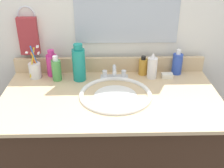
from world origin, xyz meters
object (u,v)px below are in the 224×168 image
at_px(hand_towel, 28,36).
at_px(cup_white_ceramic, 35,69).
at_px(bottle_soap_pink, 52,64).
at_px(bottle_toner_green, 56,70).
at_px(soap_bar, 167,76).
at_px(faucet, 114,74).
at_px(bottle_lotion_white, 152,67).
at_px(bottle_shampoo_blue, 177,63).
at_px(bottle_mouthwash_teal, 79,64).
at_px(bottle_oil_amber, 143,66).

distance_m(hand_towel, cup_white_ceramic, 0.20).
distance_m(bottle_soap_pink, cup_white_ceramic, 0.10).
relative_size(bottle_toner_green, soap_bar, 2.31).
xyz_separation_m(faucet, soap_bar, (0.31, 0.01, -0.02)).
xyz_separation_m(faucet, bottle_toner_green, (-0.33, -0.01, 0.04)).
height_order(bottle_lotion_white, bottle_shampoo_blue, bottle_lotion_white).
bearing_deg(bottle_soap_pink, soap_bar, -4.03).
height_order(bottle_toner_green, cup_white_ceramic, cup_white_ceramic).
xyz_separation_m(bottle_shampoo_blue, bottle_toner_green, (-0.70, -0.07, 0.00)).
height_order(bottle_soap_pink, bottle_mouthwash_teal, bottle_mouthwash_teal).
relative_size(bottle_soap_pink, bottle_mouthwash_teal, 0.73).
distance_m(bottle_toner_green, bottle_mouthwash_teal, 0.13).
height_order(faucet, bottle_mouthwash_teal, bottle_mouthwash_teal).
distance_m(bottle_shampoo_blue, soap_bar, 0.10).
bearing_deg(bottle_oil_amber, hand_towel, 174.34).
height_order(hand_towel, bottle_mouthwash_teal, hand_towel).
relative_size(bottle_lotion_white, soap_bar, 2.41).
relative_size(bottle_soap_pink, bottle_oil_amber, 1.37).
distance_m(bottle_soap_pink, bottle_toner_green, 0.07).
bearing_deg(bottle_toner_green, bottle_oil_amber, 7.14).
bearing_deg(hand_towel, bottle_mouthwash_teal, -23.52).
xyz_separation_m(hand_towel, bottle_shampoo_blue, (0.87, -0.06, -0.16)).
relative_size(faucet, bottle_lotion_white, 1.04).
relative_size(faucet, bottle_mouthwash_teal, 0.74).
relative_size(bottle_lotion_white, bottle_shampoo_blue, 1.02).
height_order(bottle_soap_pink, bottle_toner_green, bottle_soap_pink).
bearing_deg(cup_white_ceramic, bottle_shampoo_blue, 2.25).
height_order(bottle_shampoo_blue, bottle_toner_green, bottle_shampoo_blue).
distance_m(bottle_lotion_white, bottle_mouthwash_teal, 0.42).
bearing_deg(soap_bar, bottle_shampoo_blue, 38.79).
height_order(faucet, bottle_oil_amber, bottle_oil_amber).
height_order(hand_towel, cup_white_ceramic, hand_towel).
bearing_deg(soap_bar, bottle_toner_green, -178.61).
bearing_deg(faucet, bottle_toner_green, -178.36).
distance_m(bottle_oil_amber, bottle_toner_green, 0.50).
bearing_deg(bottle_toner_green, faucet, 1.64).
relative_size(hand_towel, soap_bar, 3.44).
height_order(bottle_shampoo_blue, bottle_oil_amber, bottle_shampoo_blue).
distance_m(hand_towel, bottle_mouthwash_teal, 0.34).
relative_size(bottle_shampoo_blue, bottle_mouthwash_teal, 0.70).
bearing_deg(cup_white_ceramic, faucet, -3.27).
bearing_deg(bottle_soap_pink, bottle_shampoo_blue, 0.44).
bearing_deg(bottle_oil_amber, bottle_mouthwash_teal, -170.44).
height_order(cup_white_ceramic, soap_bar, cup_white_ceramic).
relative_size(faucet, bottle_oil_amber, 1.39).
distance_m(faucet, bottle_lotion_white, 0.22).
xyz_separation_m(bottle_shampoo_blue, bottle_oil_amber, (-0.20, -0.01, -0.01)).
height_order(bottle_soap_pink, bottle_oil_amber, bottle_soap_pink).
xyz_separation_m(hand_towel, bottle_mouthwash_teal, (0.30, -0.13, -0.12)).
distance_m(bottle_lotion_white, cup_white_ceramic, 0.68).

